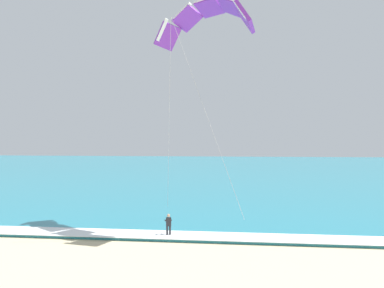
# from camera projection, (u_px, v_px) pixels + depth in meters

# --- Properties ---
(sea) EXTENTS (200.00, 120.00, 0.20)m
(sea) POSITION_uv_depth(u_px,v_px,m) (232.00, 169.00, 83.64)
(sea) COLOR teal
(sea) RESTS_ON ground
(surf_foam) EXTENTS (200.00, 2.27, 0.04)m
(surf_foam) POSITION_uv_depth(u_px,v_px,m) (231.00, 237.00, 25.01)
(surf_foam) COLOR white
(surf_foam) RESTS_ON sea
(surfboard) EXTENTS (0.84, 1.47, 0.09)m
(surfboard) POSITION_uv_depth(u_px,v_px,m) (169.00, 238.00, 25.47)
(surfboard) COLOR #239EC6
(surfboard) RESTS_ON ground
(kitesurfer) EXTENTS (0.62, 0.62, 1.69)m
(kitesurfer) POSITION_uv_depth(u_px,v_px,m) (169.00, 225.00, 25.48)
(kitesurfer) COLOR #232328
(kitesurfer) RESTS_ON ground
(kite_primary) EXTENTS (8.25, 6.23, 16.65)m
(kite_primary) POSITION_uv_depth(u_px,v_px,m) (206.00, 17.00, 28.45)
(kite_primary) COLOR purple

